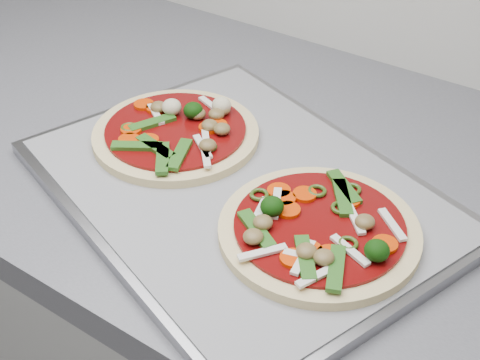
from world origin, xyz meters
The scene contains 4 objects.
baking_tray centered at (0.71, 1.22, 0.91)m, with size 0.46×0.34×0.01m, color gray.
parchment centered at (0.71, 1.22, 0.92)m, with size 0.44×0.32×0.00m, color gray.
pizza_left centered at (0.60, 1.25, 0.93)m, with size 0.25×0.25×0.03m.
pizza_right centered at (0.82, 1.19, 0.93)m, with size 0.21×0.21×0.03m.
Camera 1 is at (1.04, 0.74, 1.36)m, focal length 50.00 mm.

